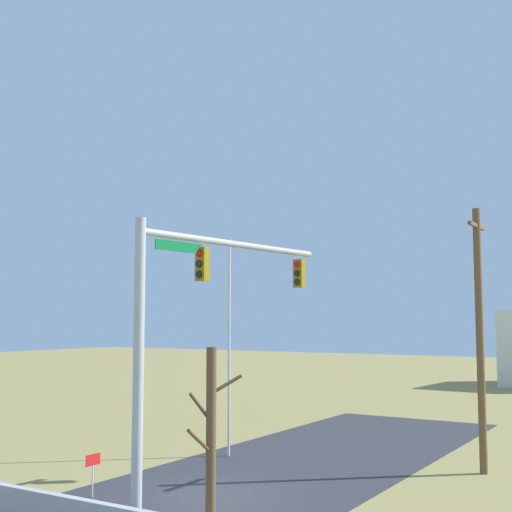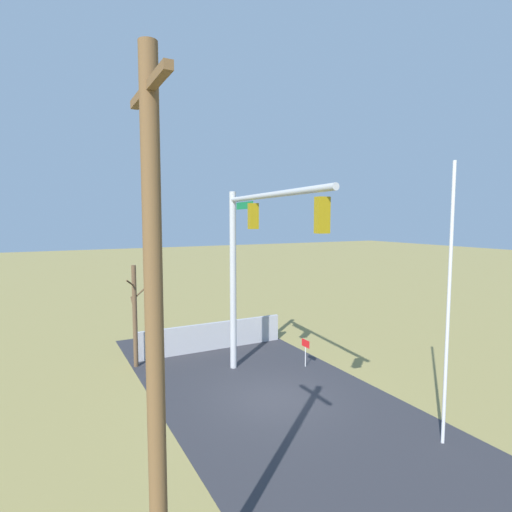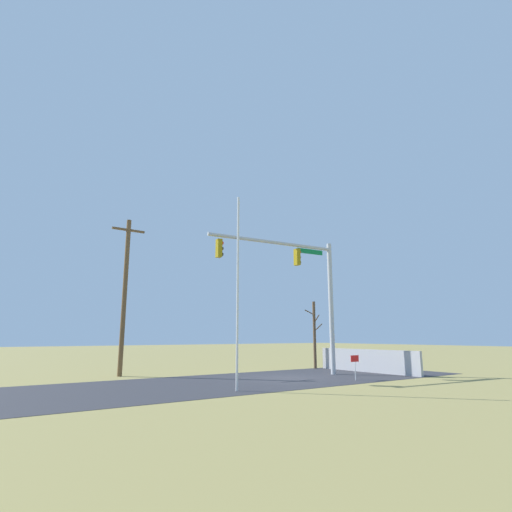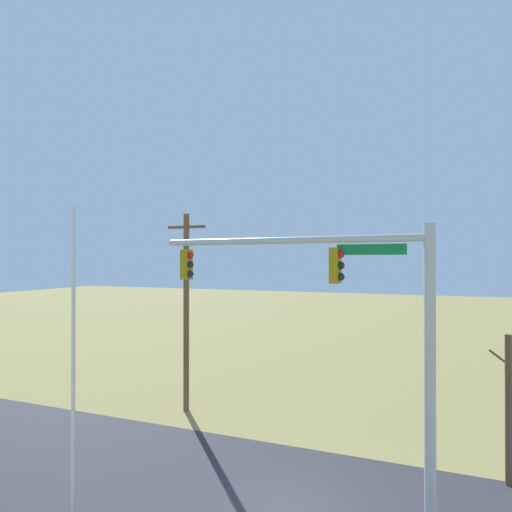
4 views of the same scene
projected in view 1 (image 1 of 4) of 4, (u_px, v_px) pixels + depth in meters
name	position (u px, v px, depth m)	size (l,w,h in m)	color
ground_plane	(216.00, 495.00, 19.88)	(160.00, 160.00, 0.00)	olive
road_surface	(284.00, 469.00, 23.27)	(28.00, 8.00, 0.01)	#2D2D33
signal_mast	(194.00, 308.00, 19.04)	(8.06, 1.07, 7.70)	#B2B5BA
flagpole	(229.00, 346.00, 25.93)	(0.10, 0.10, 8.16)	silver
utility_pole	(480.00, 334.00, 23.06)	(1.90, 0.26, 8.88)	brown
bare_tree	(211.00, 461.00, 13.35)	(1.27, 1.02, 4.54)	brown
open_sign	(93.00, 465.00, 19.67)	(0.56, 0.04, 1.22)	silver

